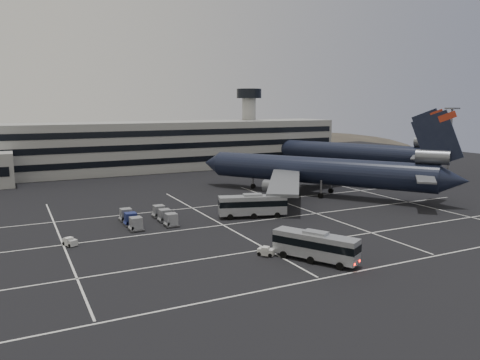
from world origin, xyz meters
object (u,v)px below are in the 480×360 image
at_px(bus_near, 315,245).
at_px(trijet_main, 320,170).
at_px(bus_far, 253,205).
at_px(uld_cluster, 148,217).
at_px(tug_a, 70,242).

bearing_deg(bus_near, trijet_main, 24.40).
distance_m(trijet_main, bus_far, 24.96).
bearing_deg(trijet_main, uld_cluster, 156.69).
height_order(tug_a, uld_cluster, uld_cluster).
relative_size(bus_near, uld_cluster, 1.15).
bearing_deg(tug_a, bus_near, -62.32).
bearing_deg(uld_cluster, bus_near, -63.87).
xyz_separation_m(bus_near, uld_cluster, (-13.32, 27.17, -1.06)).
bearing_deg(tug_a, trijet_main, -8.94).
distance_m(bus_far, uld_cluster, 17.51).
relative_size(bus_far, tug_a, 5.13).
distance_m(bus_far, tug_a, 30.02).
height_order(trijet_main, uld_cluster, trijet_main).
xyz_separation_m(trijet_main, uld_cluster, (-39.08, -7.56, -4.24)).
distance_m(tug_a, uld_cluster, 14.61).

